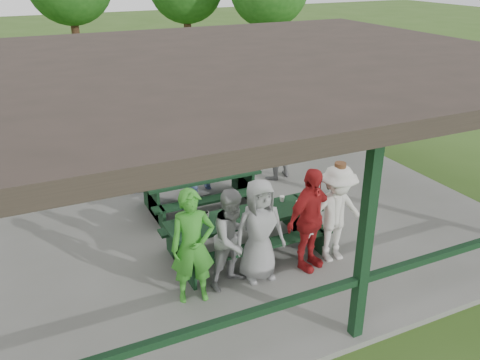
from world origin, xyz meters
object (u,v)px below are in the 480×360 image
picnic_table_far (202,187)px  spectator_lblue (199,157)px  contestant_green (193,247)px  farm_trailer (81,113)px  contestant_grey_left (233,238)px  contestant_grey_mid (259,230)px  contestant_red (310,220)px  picnic_table_near (245,229)px  spectator_blue (138,150)px  pickup_truck (203,79)px  contestant_white_fedora (336,214)px  spectator_grey (275,145)px

picnic_table_far → spectator_lblue: size_ratio=1.58×
contestant_green → farm_trailer: 9.09m
contestant_grey_left → contestant_grey_mid: size_ratio=0.96×
contestant_red → farm_trailer: 9.34m
picnic_table_near → contestant_grey_mid: size_ratio=1.60×
spectator_lblue → farm_trailer: spectator_lblue is taller
contestant_red → spectator_blue: bearing=93.3°
contestant_grey_left → pickup_truck: size_ratio=0.30×
pickup_truck → contestant_grey_left: bearing=-173.6°
contestant_red → contestant_green: bearing=161.3°
contestant_grey_mid → contestant_white_fedora: size_ratio=0.96×
contestant_red → spectator_lblue: bearing=78.9°
spectator_grey → farm_trailer: 6.52m
spectator_blue → contestant_green: bearing=72.2°
spectator_lblue → spectator_grey: (1.84, -0.15, 0.04)m
contestant_white_fedora → spectator_grey: bearing=80.5°
pickup_truck → picnic_table_far: bearing=-176.1°
picnic_table_near → contestant_red: (0.76, -0.87, 0.42)m
contestant_grey_mid → spectator_blue: bearing=105.4°
picnic_table_near → spectator_blue: bearing=105.7°
picnic_table_far → contestant_grey_mid: (-0.09, -2.77, 0.39)m
contestant_grey_mid → contestant_red: size_ratio=0.96×
spectator_grey → spectator_blue: bearing=-23.9°
contestant_white_fedora → pickup_truck: (2.14, 11.50, -0.20)m
picnic_table_far → contestant_grey_left: contestant_grey_left is taller
contestant_green → spectator_blue: 4.27m
contestant_red → farm_trailer: bearing=84.9°
contestant_white_fedora → farm_trailer: 9.47m
picnic_table_near → contestant_grey_mid: (-0.12, -0.77, 0.38)m
picnic_table_near → contestant_red: size_ratio=1.54×
picnic_table_near → farm_trailer: farm_trailer is taller
picnic_table_far → pickup_truck: size_ratio=0.44×
contestant_white_fedora → pickup_truck: contestant_white_fedora is taller
contestant_grey_mid → spectator_grey: size_ratio=1.06×
picnic_table_near → contestant_red: bearing=-48.6°
contestant_grey_left → farm_trailer: size_ratio=0.41×
contestant_green → spectator_lblue: bearing=79.9°
pickup_truck → farm_trailer: (-4.86, -2.44, -0.07)m
contestant_grey_left → contestant_grey_mid: bearing=-16.9°
spectator_grey → contestant_green: bearing=34.9°
contestant_grey_mid → spectator_blue: spectator_blue is taller
picnic_table_far → contestant_green: 3.16m
picnic_table_far → contestant_white_fedora: bearing=-64.9°
farm_trailer → contestant_white_fedora: bearing=-82.4°
picnic_table_near → picnic_table_far: 2.00m
contestant_green → contestant_white_fedora: (2.59, 0.01, -0.04)m
contestant_red → pickup_truck: bearing=58.2°
picnic_table_near → spectator_blue: size_ratio=1.43×
contestant_grey_left → farm_trailer: contestant_grey_left is taller
contestant_grey_left → pickup_truck: bearing=52.7°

